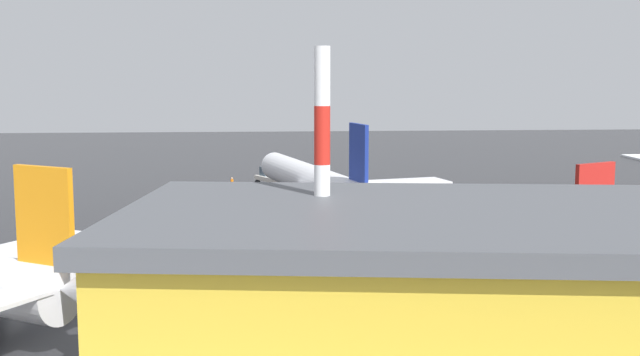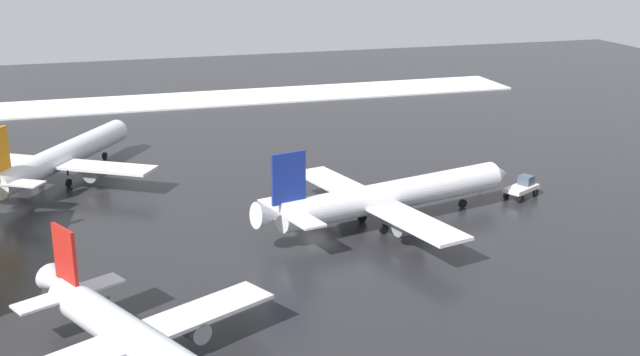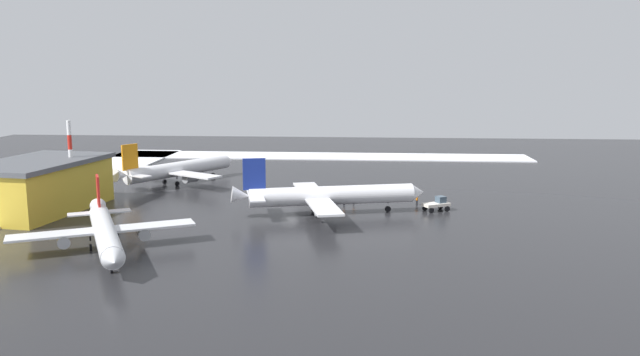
# 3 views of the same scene
# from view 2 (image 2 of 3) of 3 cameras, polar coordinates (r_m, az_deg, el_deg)

# --- Properties ---
(ground_plane) EXTENTS (240.00, 240.00, 0.00)m
(ground_plane) POSITION_cam_2_polar(r_m,az_deg,el_deg) (88.13, -0.31, -2.90)
(ground_plane) COLOR #232326
(snow_bank_left) EXTENTS (14.00, 116.00, 0.32)m
(snow_bank_left) POSITION_cam_2_polar(r_m,az_deg,el_deg) (151.27, -7.50, 5.62)
(snow_bank_left) COLOR white
(snow_bank_left) RESTS_ON ground_plane
(airplane_foreground_jet) EXTENTS (27.25, 32.46, 9.77)m
(airplane_foreground_jet) POSITION_cam_2_polar(r_m,az_deg,el_deg) (85.64, 4.89, -1.29)
(airplane_foreground_jet) COLOR white
(airplane_foreground_jet) RESTS_ON ground_plane
(airplane_far_rear) EXTENTS (28.78, 24.67, 9.57)m
(airplane_far_rear) POSITION_cam_2_polar(r_m,az_deg,el_deg) (105.34, -17.93, 1.44)
(airplane_far_rear) COLOR white
(airplane_far_rear) RESTS_ON ground_plane
(airplane_parked_starboard) EXTENTS (26.97, 22.97, 8.64)m
(airplane_parked_starboard) POSITION_cam_2_polar(r_m,az_deg,el_deg) (58.03, -12.52, -11.54)
(airplane_parked_starboard) COLOR silver
(airplane_parked_starboard) RESTS_ON ground_plane
(pushback_tug) EXTENTS (4.14, 5.09, 2.50)m
(pushback_tug) POSITION_cam_2_polar(r_m,az_deg,el_deg) (97.67, 14.22, -0.61)
(pushback_tug) COLOR silver
(pushback_tug) RESTS_ON ground_plane
(ground_crew_by_nose_gear) EXTENTS (0.36, 0.36, 1.71)m
(ground_crew_by_nose_gear) POSITION_cam_2_polar(r_m,az_deg,el_deg) (95.35, 5.35, -0.77)
(ground_crew_by_nose_gear) COLOR black
(ground_crew_by_nose_gear) RESTS_ON ground_plane
(ground_crew_beside_wing) EXTENTS (0.36, 0.36, 1.71)m
(ground_crew_beside_wing) POSITION_cam_2_polar(r_m,az_deg,el_deg) (93.71, 4.67, -1.08)
(ground_crew_beside_wing) COLOR black
(ground_crew_beside_wing) RESTS_ON ground_plane
(ground_crew_mid_apron) EXTENTS (0.36, 0.36, 1.71)m
(ground_crew_mid_apron) POSITION_cam_2_polar(r_m,az_deg,el_deg) (100.08, 11.34, -0.17)
(ground_crew_mid_apron) COLOR black
(ground_crew_mid_apron) RESTS_ON ground_plane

